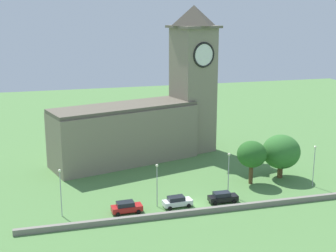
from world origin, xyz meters
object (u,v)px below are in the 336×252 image
object	(u,v)px
streetlamp_west_end	(60,185)
tree_riverside_west	(252,154)
streetlamp_west_mid	(157,178)
car_white	(177,201)
church	(150,113)
streetlamp_east_mid	(314,160)
streetlamp_central	(229,167)
tree_riverside_east	(281,152)
car_red	(126,207)
car_black	(223,197)

from	to	relation	value
streetlamp_west_end	tree_riverside_west	distance (m)	33.05
tree_riverside_west	streetlamp_west_mid	bearing A→B (deg)	-163.40
streetlamp_west_end	car_white	bearing A→B (deg)	-3.89
church	streetlamp_west_end	world-z (taller)	church
streetlamp_west_end	streetlamp_east_mid	size ratio (longest dim) A/B	1.00
streetlamp_east_mid	tree_riverside_west	distance (m)	10.55
streetlamp_central	tree_riverside_east	size ratio (longest dim) A/B	0.91
church	streetlamp_east_mid	world-z (taller)	church
streetlamp_west_end	tree_riverside_east	size ratio (longest dim) A/B	0.92
church	streetlamp_central	size ratio (longest dim) A/B	4.99
car_red	tree_riverside_east	world-z (taller)	tree_riverside_east
car_white	streetlamp_west_mid	xyz separation A→B (m)	(-2.95, 0.89, 3.76)
streetlamp_west_mid	streetlamp_central	xyz separation A→B (m)	(12.34, 1.46, 0.18)
car_red	car_black	world-z (taller)	car_red
streetlamp_west_mid	tree_riverside_east	distance (m)	25.60
streetlamp_west_end	streetlamp_central	size ratio (longest dim) A/B	1.01
car_red	car_white	size ratio (longest dim) A/B	1.01
tree_riverside_west	car_red	bearing A→B (deg)	-164.42
tree_riverside_east	car_black	bearing A→B (deg)	-150.77
car_black	streetlamp_east_mid	world-z (taller)	streetlamp_east_mid
streetlamp_west_mid	tree_riverside_west	world-z (taller)	tree_riverside_west
car_black	streetlamp_east_mid	distance (m)	18.15
streetlamp_west_end	streetlamp_central	world-z (taller)	streetlamp_west_end
car_red	tree_riverside_west	world-z (taller)	tree_riverside_west
car_black	streetlamp_west_mid	bearing A→B (deg)	174.10
church	streetlamp_central	xyz separation A→B (m)	(7.50, -23.62, -4.45)
car_black	tree_riverside_east	xyz separation A→B (m)	(14.24, 7.97, 3.99)
streetlamp_central	streetlamp_east_mid	world-z (taller)	streetlamp_east_mid
car_black	streetlamp_west_mid	xyz separation A→B (m)	(-10.41, 1.08, 3.76)
church	car_red	world-z (taller)	church
streetlamp_west_mid	streetlamp_east_mid	bearing A→B (deg)	2.82
car_red	streetlamp_central	xyz separation A→B (m)	(17.35, 2.50, 3.90)
streetlamp_west_end	church	bearing A→B (deg)	52.17
car_red	streetlamp_west_mid	size ratio (longest dim) A/B	0.68
car_red	streetlamp_central	bearing A→B (deg)	8.21
church	tree_riverside_east	distance (m)	27.26
car_red	car_white	xyz separation A→B (m)	(7.96, 0.15, -0.03)
streetlamp_east_mid	tree_riverside_east	distance (m)	6.43
church	car_white	xyz separation A→B (m)	(-1.89, -25.98, -8.39)
streetlamp_central	tree_riverside_east	world-z (taller)	tree_riverside_east
streetlamp_central	tree_riverside_west	xyz separation A→B (m)	(5.88, 3.98, 0.51)
car_white	tree_riverside_east	bearing A→B (deg)	19.74
streetlamp_west_end	tree_riverside_west	bearing A→B (deg)	8.96
tree_riverside_west	church	bearing A→B (deg)	124.26
car_red	streetlamp_west_end	distance (m)	10.29
streetlamp_west_end	streetlamp_east_mid	xyz separation A→B (m)	(42.37, 1.09, -0.02)
tree_riverside_east	tree_riverside_west	size ratio (longest dim) A/B	1.03
car_red	streetlamp_west_mid	distance (m)	6.33
streetlamp_central	streetlamp_east_mid	xyz separation A→B (m)	(15.61, -0.08, 0.02)
church	car_white	world-z (taller)	church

